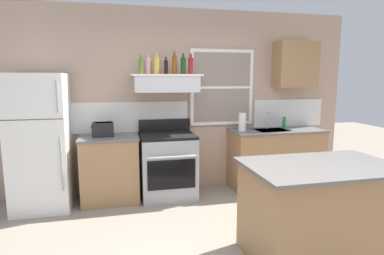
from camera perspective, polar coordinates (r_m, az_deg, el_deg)
back_wall at (r=4.83m, az=-1.83°, el=4.83°), size 5.40×0.11×2.70m
refrigerator at (r=4.52m, az=-25.53°, el=-2.41°), size 0.70×0.72×1.75m
counter_left_of_stove at (r=4.57m, az=-14.47°, el=-7.12°), size 0.79×0.63×0.91m
toaster at (r=4.46m, az=-15.69°, el=-0.28°), size 0.30×0.20×0.19m
stove_range at (r=4.57m, az=-4.36°, el=-6.72°), size 0.76×0.69×1.09m
range_hood_shelf at (r=4.50m, az=-4.72°, el=7.97°), size 0.96×0.52×0.24m
bottle_olive_oil_square at (r=4.42m, az=-9.17°, el=10.81°), size 0.06×0.06×0.25m
bottle_rose_pink at (r=4.54m, az=-7.89°, el=10.89°), size 0.07×0.07×0.27m
bottle_champagne_gold_foil at (r=4.53m, az=-6.43°, el=11.01°), size 0.08×0.08×0.29m
bottle_balsamic_dark at (r=4.53m, az=-4.68°, el=10.79°), size 0.06×0.06×0.24m
bottle_amber_wine at (r=4.51m, az=-3.14°, el=11.20°), size 0.07×0.07×0.31m
bottle_dark_green_wine at (r=4.51m, az=-1.58°, el=11.06°), size 0.07×0.07×0.29m
bottle_red_label_wine at (r=4.53m, az=-0.21°, el=11.04°), size 0.07×0.07×0.28m
counter_right_with_sink at (r=5.14m, az=14.74°, el=-5.34°), size 1.43×0.63×0.91m
sink_faucet at (r=5.07m, az=13.51°, el=1.73°), size 0.03×0.17×0.28m
paper_towel_roll at (r=4.79m, az=9.03°, el=0.99°), size 0.11×0.11×0.27m
dish_soap_bottle at (r=5.21m, az=16.22°, el=0.87°), size 0.06×0.06×0.18m
kitchen_island at (r=3.30m, az=21.90°, el=-13.79°), size 1.40×0.90×0.91m
upper_cabinet_right at (r=5.29m, az=18.06°, el=10.69°), size 0.64×0.32×0.70m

